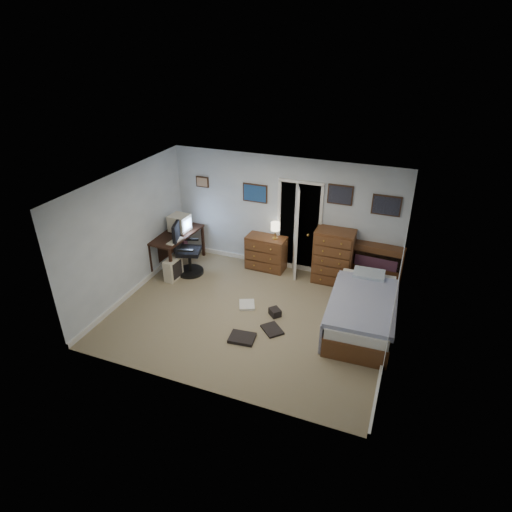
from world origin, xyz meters
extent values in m
cube|color=gray|center=(0.00, 0.00, -0.01)|extent=(5.00, 4.00, 0.02)
cube|color=black|center=(-2.20, 1.19, 0.76)|extent=(0.72, 1.40, 0.04)
cube|color=black|center=(-2.51, 0.57, 0.37)|extent=(0.06, 0.06, 0.74)
cube|color=black|center=(-1.97, 0.53, 0.37)|extent=(0.06, 0.06, 0.74)
cube|color=black|center=(-2.43, 1.84, 0.37)|extent=(0.06, 0.06, 0.74)
cube|color=black|center=(-1.89, 1.81, 0.37)|extent=(0.06, 0.06, 0.74)
cube|color=black|center=(-2.49, 1.21, 0.42)|extent=(0.12, 1.25, 0.52)
cube|color=beige|center=(-2.18, 1.34, 0.98)|extent=(0.42, 0.40, 0.36)
cube|color=#8CB2F2|center=(-1.98, 1.32, 0.98)|extent=(0.03, 0.29, 0.23)
cube|color=beige|center=(-2.18, 1.34, 0.79)|extent=(0.28, 0.28, 0.02)
cube|color=beige|center=(-2.02, 0.84, 0.80)|extent=(0.18, 0.43, 0.03)
cube|color=beige|center=(-2.00, 0.64, 0.24)|extent=(0.24, 0.45, 0.47)
cube|color=black|center=(-1.89, 0.63, 0.24)|extent=(0.03, 0.31, 0.37)
cylinder|color=black|center=(-1.78, 0.97, 0.03)|extent=(0.71, 0.71, 0.07)
cylinder|color=black|center=(-1.78, 0.97, 0.27)|extent=(0.08, 0.08, 0.44)
cube|color=black|center=(-1.78, 0.97, 0.53)|extent=(0.60, 0.60, 0.09)
cube|color=black|center=(-2.01, 0.90, 0.87)|extent=(0.19, 0.44, 0.60)
cube|color=black|center=(-1.70, 0.72, 0.69)|extent=(0.33, 0.15, 0.04)
cube|color=black|center=(-1.85, 1.22, 0.69)|extent=(0.33, 0.15, 0.04)
cube|color=maroon|center=(-2.32, 1.62, 0.43)|extent=(0.18, 0.18, 0.86)
cube|color=brown|center=(-0.31, 1.77, 0.38)|extent=(0.88, 0.46, 0.76)
cylinder|color=gold|center=(-0.11, 1.77, 0.77)|extent=(0.12, 0.12, 0.02)
cylinder|color=gold|center=(-0.11, 1.77, 0.89)|extent=(0.02, 0.02, 0.23)
cylinder|color=beige|center=(-0.11, 1.77, 1.05)|extent=(0.20, 0.20, 0.17)
cube|color=black|center=(0.35, 2.30, 1.00)|extent=(0.90, 0.60, 2.00)
cube|color=white|center=(-0.10, 1.97, 1.00)|extent=(0.06, 0.05, 2.00)
cube|color=white|center=(0.80, 1.97, 1.00)|extent=(0.06, 0.05, 2.00)
cube|color=white|center=(0.35, 1.97, 2.02)|extent=(0.96, 0.05, 0.06)
cube|color=white|center=(0.31, 1.86, 1.00)|extent=(0.31, 0.77, 2.00)
sphere|color=gold|center=(0.62, 1.71, 1.00)|extent=(0.06, 0.06, 0.06)
cube|color=brown|center=(1.17, 1.75, 0.59)|extent=(0.80, 0.48, 1.17)
cube|color=brown|center=(2.03, 1.88, 0.47)|extent=(1.06, 0.33, 0.94)
cube|color=black|center=(2.03, 1.80, 0.65)|extent=(0.96, 0.17, 0.31)
cube|color=maroon|center=(2.03, 1.80, 0.61)|extent=(0.84, 0.18, 0.23)
cube|color=brown|center=(2.00, 0.40, 0.18)|extent=(1.13, 2.13, 0.37)
cube|color=white|center=(2.00, 0.40, 0.46)|extent=(1.09, 2.09, 0.19)
cube|color=#4B528D|center=(2.00, 0.29, 0.58)|extent=(1.18, 1.82, 0.10)
cube|color=#4B528D|center=(1.45, 0.27, 0.29)|extent=(0.11, 1.78, 0.57)
cube|color=#7293B7|center=(1.97, 1.18, 0.62)|extent=(0.59, 0.42, 0.14)
cube|color=#331E11|center=(-1.90, 1.98, 1.75)|extent=(0.30, 0.03, 0.24)
cube|color=olive|center=(-1.90, 1.96, 1.75)|extent=(0.25, 0.01, 0.19)
cube|color=#331E11|center=(-0.65, 1.98, 1.65)|extent=(0.55, 0.03, 0.40)
cube|color=#0D4B5F|center=(-0.65, 1.96, 1.65)|extent=(0.50, 0.01, 0.35)
cube|color=#331E11|center=(1.15, 1.98, 1.85)|extent=(0.50, 0.03, 0.40)
cube|color=black|center=(1.15, 1.96, 1.85)|extent=(0.45, 0.01, 0.35)
cube|color=#331E11|center=(2.05, 1.98, 1.75)|extent=(0.55, 0.03, 0.40)
cube|color=black|center=(2.05, 1.96, 1.75)|extent=(0.50, 0.01, 0.35)
cube|color=black|center=(0.15, -0.72, 0.03)|extent=(0.47, 0.38, 0.06)
cube|color=black|center=(0.46, 0.15, 0.07)|extent=(0.28, 0.27, 0.14)
cube|color=black|center=(0.56, -0.30, 0.02)|extent=(0.48, 0.48, 0.04)
cube|color=silver|center=(-0.15, 0.24, 0.02)|extent=(0.40, 0.43, 0.05)
camera|label=1|loc=(2.47, -6.07, 4.76)|focal=30.00mm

